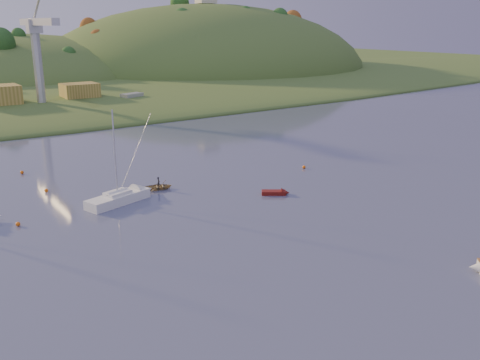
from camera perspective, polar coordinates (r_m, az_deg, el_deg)
hill_center at (r=232.15m, az=-24.12°, el=9.63°), size 140.00×120.00×36.00m
hill_right at (r=248.50m, az=-3.52°, el=11.35°), size 150.00×130.00×60.00m
wharf at (r=145.60m, az=-19.36°, el=7.41°), size 42.00×16.00×2.40m
shed_east at (r=149.34m, az=-16.71°, el=9.09°), size 9.00×7.00×4.00m
dock_crane at (r=139.99m, az=-20.79°, el=13.55°), size 3.20×28.00×20.30m
sailboat_far at (r=68.11m, az=-12.89°, el=-1.84°), size 8.83×4.99×11.74m
canoe at (r=72.97m, az=-8.66°, el=-0.71°), size 4.11×3.45×0.73m
paddler at (r=72.86m, az=-8.67°, el=-0.43°), size 0.50×0.62×1.47m
red_tender at (r=70.16m, az=4.18°, el=-1.35°), size 3.71×3.09×1.24m
work_vessel at (r=148.33m, az=-11.42°, el=8.18°), size 14.64×9.22×3.54m
buoy_1 at (r=83.10m, az=6.84°, el=1.39°), size 0.50×0.50×0.50m
buoy_2 at (r=64.10m, az=-22.60°, el=-4.36°), size 0.50×0.50×0.50m
buoy_3 at (r=75.44m, az=-19.97°, el=-1.05°), size 0.50×0.50×0.50m
buoy_4 at (r=85.90m, az=-22.24°, el=0.76°), size 0.50×0.50×0.50m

